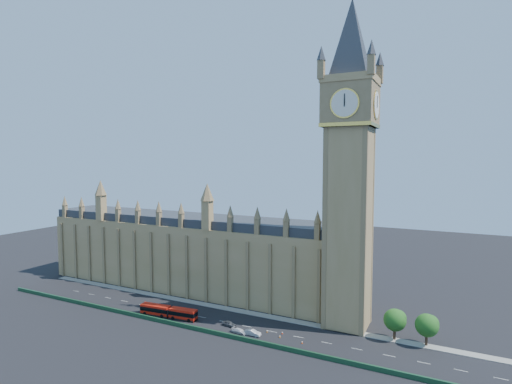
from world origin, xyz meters
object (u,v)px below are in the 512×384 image
at_px(car_grey, 229,324).
at_px(car_white, 239,331).
at_px(car_silver, 253,333).
at_px(red_bus, 168,312).

xyz_separation_m(car_grey, car_white, (5.00, -2.92, -0.08)).
bearing_deg(car_silver, car_grey, 74.47).
distance_m(red_bus, car_silver, 29.45).
height_order(car_silver, car_white, car_silver).
height_order(car_grey, car_silver, car_silver).
bearing_deg(car_silver, car_white, 95.71).
bearing_deg(red_bus, car_white, -6.66).
distance_m(car_grey, car_white, 5.79).
bearing_deg(car_silver, red_bus, 89.95).
bearing_deg(red_bus, car_grey, 1.20).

